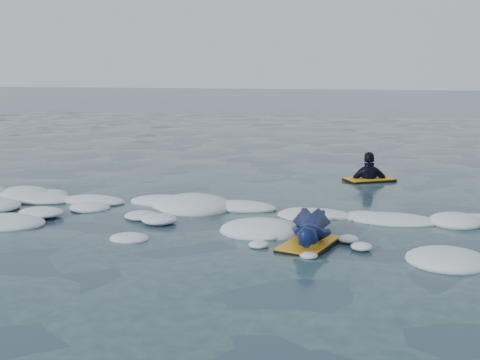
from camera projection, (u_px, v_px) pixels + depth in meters
The scene contains 4 objects.
ground at pixel (133, 229), 8.48m from camera, with size 120.00×120.00×0.00m, color #1B2B41.
foam_band at pixel (159, 213), 9.46m from camera, with size 12.00×3.10×0.30m, color white, non-canonical shape.
prone_woman_unit at pixel (311, 229), 7.78m from camera, with size 0.77×1.54×0.38m.
waiting_rider_unit at pixel (369, 187), 12.08m from camera, with size 1.10×0.96×1.45m.
Camera 1 is at (3.43, -7.61, 2.23)m, focal length 45.00 mm.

